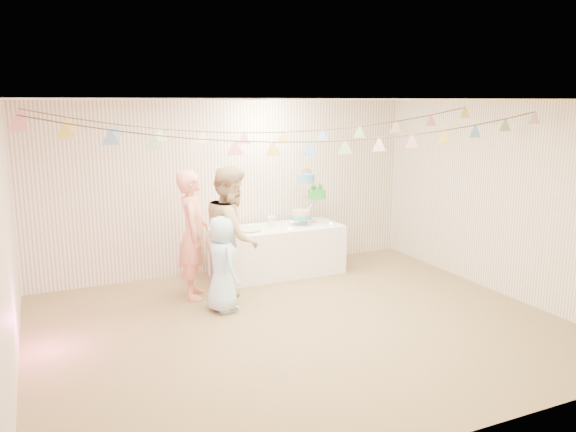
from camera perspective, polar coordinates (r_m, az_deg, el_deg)
name	(u,v)px	position (r m, az deg, el deg)	size (l,w,h in m)	color
floor	(301,326)	(6.70, 1.29, -11.09)	(6.00, 6.00, 0.00)	olive
ceiling	(302,100)	(6.18, 1.40, 11.73)	(6.00, 6.00, 0.00)	white
back_wall	(230,187)	(8.60, -5.91, 2.94)	(6.00, 6.00, 0.00)	white
front_wall	(450,281)	(4.28, 16.12, -6.35)	(6.00, 6.00, 0.00)	white
left_wall	(4,245)	(5.72, -26.87, -2.65)	(5.00, 5.00, 0.00)	white
right_wall	(502,199)	(8.06, 20.94, 1.65)	(5.00, 5.00, 0.00)	white
table	(277,251)	(8.50, -1.11, -3.54)	(1.96, 0.78, 0.73)	white
cake_stand	(309,197)	(8.60, 2.11, 1.97)	(0.71, 0.42, 0.80)	silver
cake_bottom	(301,218)	(8.54, 1.37, -0.23)	(0.31, 0.31, 0.15)	#26ADB3
cake_middle	(316,198)	(8.77, 2.90, 1.87)	(0.27, 0.27, 0.22)	green
cake_top_tier	(306,182)	(8.51, 1.85, 3.42)	(0.25, 0.25, 0.19)	#3E85C3
platter	(249,229)	(8.19, -4.00, -1.32)	(0.36, 0.36, 0.02)	white
posy	(271,220)	(8.40, -1.72, -0.42)	(0.15, 0.15, 0.17)	white
person_adult_a	(193,234)	(7.51, -9.58, -1.86)	(0.63, 0.41, 1.72)	#F1967E
person_adult_b	(232,236)	(7.21, -5.70, -2.00)	(0.87, 0.68, 1.79)	tan
person_child	(222,264)	(7.02, -6.70, -4.85)	(0.59, 0.39, 1.21)	#B2E2FC
bunting_back	(264,120)	(7.19, -2.47, 9.71)	(5.60, 1.10, 0.40)	pink
bunting_front	(310,127)	(6.01, 2.23, 9.06)	(5.60, 0.90, 0.36)	#72A5E5
tealight_0	(229,233)	(7.99, -5.97, -1.74)	(0.04, 0.04, 0.03)	#FFD88C
tealight_1	(251,226)	(8.44, -3.79, -0.99)	(0.04, 0.04, 0.03)	#FFD88C
tealight_2	(289,228)	(8.25, 0.12, -1.26)	(0.04, 0.04, 0.03)	#FFD88C
tealight_3	(292,221)	(8.74, 0.42, -0.53)	(0.04, 0.04, 0.03)	#FFD88C
tealight_4	(331,223)	(8.60, 4.38, -0.76)	(0.04, 0.04, 0.03)	#FFD88C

